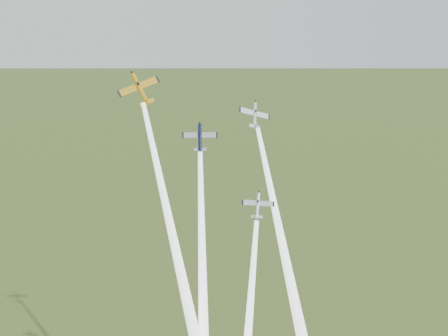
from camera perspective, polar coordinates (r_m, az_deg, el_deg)
plane_yellow at (r=114.05m, az=-8.53°, el=7.97°), size 11.43×7.33×10.24m
smoke_trail_yellow at (r=105.29m, az=-4.13°, el=-11.80°), size 12.85×41.60×62.31m
plane_navy at (r=114.18m, az=-2.46°, el=3.14°), size 7.88×5.89×6.63m
smoke_trail_navy at (r=107.83m, az=-2.10°, el=-15.85°), size 8.68×39.56×58.37m
plane_silver_right at (r=122.37m, az=3.17°, el=5.38°), size 8.67×6.24×8.77m
smoke_trail_silver_right at (r=115.94m, az=6.49°, el=-10.17°), size 7.74×35.69×52.36m
plane_silver_low at (r=113.81m, az=3.46°, el=-3.80°), size 7.77×6.51×6.06m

